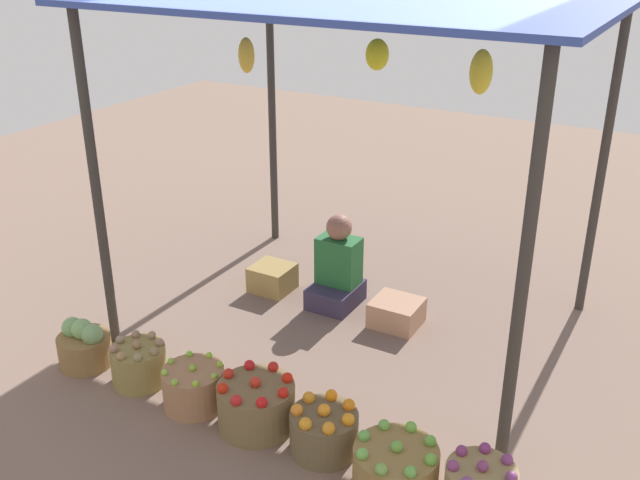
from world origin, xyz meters
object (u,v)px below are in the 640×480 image
Objects in this scene: basket_cabbages at (84,345)px; basket_green_apples at (396,468)px; basket_potatoes at (139,364)px; wooden_crate_stacked_rear at (396,313)px; vendor_person at (337,271)px; basket_oranges at (324,431)px; wooden_crate_near_vendor at (272,278)px; basket_limes at (194,387)px; basket_red_tomatoes at (256,405)px.

basket_green_apples is at bearing -1.08° from basket_cabbages.
basket_potatoes is 1.01× the size of wooden_crate_stacked_rear.
basket_potatoes reaches higher than wooden_crate_stacked_rear.
basket_oranges is (0.80, -1.66, -0.16)m from vendor_person.
vendor_person is 0.61m from wooden_crate_stacked_rear.
basket_green_apples is at bearing -2.08° from basket_potatoes.
basket_oranges is at bearing -64.24° from vendor_person.
basket_cabbages is 1.00× the size of basket_potatoes.
basket_cabbages is 1.12× the size of wooden_crate_near_vendor.
basket_limes is 1.46m from basket_green_apples.
basket_green_apples is (1.46, -0.05, -0.00)m from basket_limes.
wooden_crate_near_vendor reaches higher than wooden_crate_stacked_rear.
basket_red_tomatoes is at bearing 3.32° from basket_limes.
basket_red_tomatoes is 1.19× the size of basket_oranges.
vendor_person is 1.85m from basket_oranges.
basket_green_apples is at bearing -8.67° from basket_oranges.
basket_potatoes is 0.50m from basket_limes.
basket_limes is at bearing -95.30° from vendor_person.
basket_limes is 0.96m from basket_oranges.
basket_green_apples reaches higher than wooden_crate_stacked_rear.
vendor_person reaches higher than wooden_crate_near_vendor.
basket_oranges is (0.96, 0.03, 0.00)m from basket_limes.
basket_green_apples is 1.81m from wooden_crate_stacked_rear.
wooden_crate_stacked_rear is at bearing 113.76° from basket_green_apples.
basket_potatoes is at bearing 177.27° from basket_limes.
basket_red_tomatoes is at bearing 0.22° from basket_potatoes.
vendor_person is 2.04m from basket_cabbages.
basket_cabbages is 0.76× the size of basket_red_tomatoes.
basket_potatoes is 1.45m from basket_oranges.
basket_potatoes is 0.97m from basket_red_tomatoes.
wooden_crate_near_vendor is at bearing 105.17° from basket_limes.
basket_limes is at bearing -114.35° from wooden_crate_stacked_rear.
wooden_crate_stacked_rear is (0.57, -0.08, -0.20)m from vendor_person.
vendor_person is 2.10× the size of wooden_crate_stacked_rear.
wooden_crate_near_vendor is at bearing 88.00° from basket_potatoes.
basket_cabbages reaches higher than wooden_crate_near_vendor.
basket_cabbages is at bearing 178.92° from basket_green_apples.
basket_oranges is 0.51m from basket_green_apples.
wooden_crate_stacked_rear is (1.71, 1.61, -0.05)m from basket_cabbages.
basket_red_tomatoes is at bearing 175.66° from basket_green_apples.
basket_cabbages reaches higher than basket_limes.
vendor_person reaches higher than basket_green_apples.
basket_green_apples is at bearing -41.34° from wooden_crate_near_vendor.
basket_potatoes is 1.95m from basket_green_apples.
wooden_crate_near_vendor is (0.54, 1.62, -0.04)m from basket_cabbages.
basket_green_apples is (1.95, -0.07, -0.01)m from basket_potatoes.
basket_oranges is at bearing -81.75° from wooden_crate_stacked_rear.
basket_oranges reaches higher than basket_limes.
basket_limes is (0.49, -0.02, -0.01)m from basket_potatoes.
basket_cabbages reaches higher than basket_oranges.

